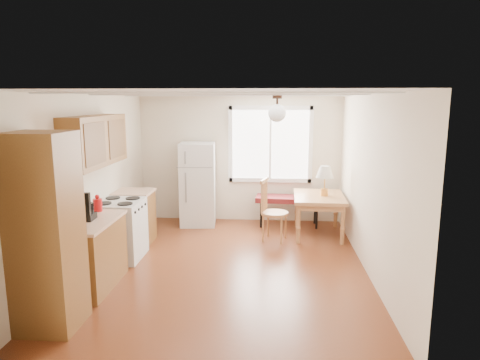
# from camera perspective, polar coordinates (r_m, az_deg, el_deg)

# --- Properties ---
(room_shell) EXTENTS (4.60, 5.60, 2.62)m
(room_shell) POSITION_cam_1_polar(r_m,az_deg,el_deg) (6.10, -1.74, -0.36)
(room_shell) COLOR #4F2110
(room_shell) RESTS_ON ground
(kitchen_run) EXTENTS (0.65, 3.40, 2.20)m
(kitchen_run) POSITION_cam_1_polar(r_m,az_deg,el_deg) (6.02, -18.90, -5.08)
(kitchen_run) COLOR brown
(kitchen_run) RESTS_ON ground
(window_unit) EXTENTS (1.64, 0.05, 1.51)m
(window_unit) POSITION_cam_1_polar(r_m,az_deg,el_deg) (8.47, 4.06, 4.74)
(window_unit) COLOR white
(window_unit) RESTS_ON room_shell
(pendant_light) EXTENTS (0.26, 0.26, 0.40)m
(pendant_light) POSITION_cam_1_polar(r_m,az_deg,el_deg) (6.36, 4.96, 9.00)
(pendant_light) COLOR black
(pendant_light) RESTS_ON room_shell
(refrigerator) EXTENTS (0.72, 0.72, 1.61)m
(refrigerator) POSITION_cam_1_polar(r_m,az_deg,el_deg) (8.36, -5.64, -0.54)
(refrigerator) COLOR silver
(refrigerator) RESTS_ON ground
(bench) EXTENTS (1.28, 0.54, 0.58)m
(bench) POSITION_cam_1_polar(r_m,az_deg,el_deg) (8.32, 6.50, -2.63)
(bench) COLOR #5C151A
(bench) RESTS_ON ground
(dining_table) EXTENTS (0.92, 1.20, 0.73)m
(dining_table) POSITION_cam_1_polar(r_m,az_deg,el_deg) (7.81, 10.46, -2.76)
(dining_table) COLOR #9E693C
(dining_table) RESTS_ON ground
(chair) EXTENTS (0.50, 0.50, 1.07)m
(chair) POSITION_cam_1_polar(r_m,az_deg,el_deg) (7.44, 3.91, -3.39)
(chair) COLOR #9E693C
(chair) RESTS_ON ground
(table_lamp) EXTENTS (0.31, 0.31, 0.53)m
(table_lamp) POSITION_cam_1_polar(r_m,az_deg,el_deg) (7.71, 11.25, 0.76)
(table_lamp) COLOR gold
(table_lamp) RESTS_ON dining_table
(coffee_maker) EXTENTS (0.20, 0.25, 0.38)m
(coffee_maker) POSITION_cam_1_polar(r_m,az_deg,el_deg) (5.79, -19.89, -3.76)
(coffee_maker) COLOR black
(coffee_maker) RESTS_ON kitchen_run
(kettle) EXTENTS (0.12, 0.12, 0.24)m
(kettle) POSITION_cam_1_polar(r_m,az_deg,el_deg) (6.21, -18.46, -3.10)
(kettle) COLOR #B90D10
(kettle) RESTS_ON kitchen_run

